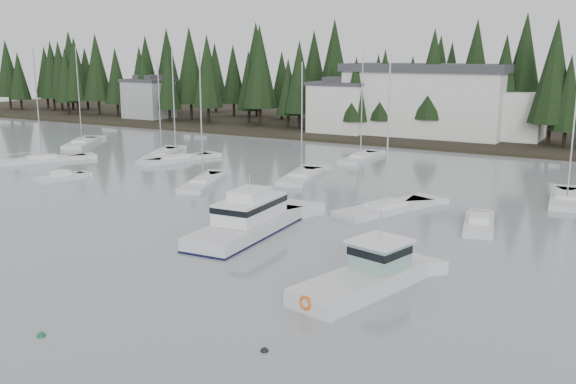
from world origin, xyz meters
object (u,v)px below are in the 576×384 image
(house_west, at_px, (341,106))
(lobster_boat_teal, at_px, (365,279))
(sailboat_3, at_px, (302,178))
(harbor_inn, at_px, (439,101))
(sailboat_7, at_px, (42,161))
(sailboat_9, at_px, (82,144))
(sailboat_8, at_px, (385,210))
(runabout_0, at_px, (61,179))
(house_far_west, at_px, (149,98))
(sailboat_13, at_px, (176,161))
(runabout_1, at_px, (479,226))
(sailboat_4, at_px, (162,156))
(sailboat_11, at_px, (567,201))
(cabin_cruiser_center, at_px, (248,224))
(sailboat_2, at_px, (360,159))
(sailboat_1, at_px, (203,184))

(house_west, xyz_separation_m, lobster_boat_teal, (30.12, -61.76, -4.05))
(sailboat_3, bearing_deg, harbor_inn, -17.18)
(sailboat_7, xyz_separation_m, sailboat_9, (-6.93, 12.96, -0.00))
(lobster_boat_teal, xyz_separation_m, sailboat_3, (-18.51, 26.86, -0.54))
(sailboat_8, bearing_deg, sailboat_3, 77.64)
(harbor_inn, height_order, sailboat_3, sailboat_3)
(runabout_0, bearing_deg, sailboat_8, -70.42)
(house_far_west, relative_size, lobster_boat_teal, 0.87)
(lobster_boat_teal, height_order, sailboat_13, sailboat_13)
(lobster_boat_teal, xyz_separation_m, runabout_1, (2.62, 16.54, -0.48))
(lobster_boat_teal, height_order, sailboat_9, sailboat_9)
(sailboat_13, height_order, runabout_1, sailboat_13)
(house_far_west, bearing_deg, sailboat_13, -45.00)
(sailboat_9, relative_size, runabout_1, 2.04)
(runabout_1, bearing_deg, lobster_boat_teal, 159.47)
(sailboat_3, relative_size, sailboat_13, 0.88)
(sailboat_8, relative_size, runabout_1, 1.92)
(sailboat_4, relative_size, sailboat_9, 0.86)
(harbor_inn, bearing_deg, lobster_boat_teal, -76.96)
(harbor_inn, height_order, sailboat_11, sailboat_11)
(sailboat_3, distance_m, runabout_1, 23.52)
(house_west, distance_m, sailboat_9, 40.20)
(runabout_0, bearing_deg, sailboat_13, 1.03)
(lobster_boat_teal, distance_m, runabout_1, 16.76)
(house_far_west, relative_size, sailboat_8, 0.62)
(cabin_cruiser_center, height_order, sailboat_4, sailboat_4)
(lobster_boat_teal, xyz_separation_m, sailboat_11, (7.51, 29.25, -0.54))
(sailboat_3, relative_size, sailboat_11, 1.04)
(house_west, distance_m, harbor_inn, 15.45)
(house_west, relative_size, sailboat_8, 0.70)
(sailboat_4, distance_m, sailboat_7, 14.50)
(sailboat_7, xyz_separation_m, runabout_0, (11.10, -6.89, 0.05))
(cabin_cruiser_center, bearing_deg, sailboat_13, 45.23)
(house_far_west, bearing_deg, harbor_inn, 1.35)
(runabout_1, bearing_deg, house_far_west, 46.19)
(sailboat_4, distance_m, runabout_1, 45.96)
(runabout_0, bearing_deg, sailboat_7, 70.81)
(cabin_cruiser_center, distance_m, sailboat_3, 21.58)
(lobster_boat_teal, bearing_deg, sailboat_8, 31.81)
(cabin_cruiser_center, height_order, sailboat_2, sailboat_2)
(sailboat_4, bearing_deg, sailboat_2, -89.80)
(house_west, relative_size, sailboat_4, 0.77)
(sailboat_1, xyz_separation_m, sailboat_3, (7.27, 7.75, -0.02))
(lobster_boat_teal, height_order, sailboat_1, sailboat_1)
(sailboat_8, height_order, sailboat_13, sailboat_13)
(harbor_inn, relative_size, runabout_0, 5.33)
(sailboat_2, bearing_deg, sailboat_9, 97.32)
(house_far_west, relative_size, runabout_1, 1.19)
(house_west, xyz_separation_m, harbor_inn, (15.04, 3.34, 1.12))
(house_west, distance_m, house_far_west, 42.05)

